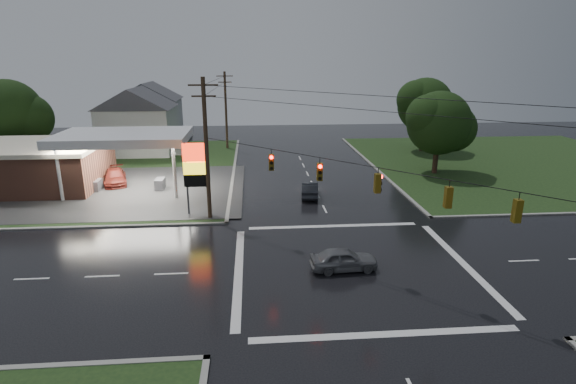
{
  "coord_description": "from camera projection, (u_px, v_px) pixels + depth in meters",
  "views": [
    {
      "loc": [
        -5.99,
        -24.66,
        12.4
      ],
      "look_at": [
        -3.5,
        6.34,
        3.0
      ],
      "focal_mm": 28.0,
      "sensor_mm": 36.0,
      "label": 1
    }
  ],
  "objects": [
    {
      "name": "car_north",
      "position": [
        310.0,
        189.0,
        41.34
      ],
      "size": [
        1.99,
        4.39,
        1.4
      ],
      "primitive_type": "imported",
      "rotation": [
        0.0,
        0.0,
        3.02
      ],
      "color": "black",
      "rests_on": "ground"
    },
    {
      "name": "car_pump",
      "position": [
        115.0,
        177.0,
        45.31
      ],
      "size": [
        3.52,
        5.6,
        1.51
      ],
      "primitive_type": "imported",
      "rotation": [
        0.0,
        0.0,
        0.29
      ],
      "color": "maroon",
      "rests_on": "ground"
    },
    {
      "name": "gas_station",
      "position": [
        50.0,
        162.0,
        43.66
      ],
      "size": [
        26.2,
        18.0,
        5.6
      ],
      "color": "#2D2D2D",
      "rests_on": "ground"
    },
    {
      "name": "grass_nw",
      "position": [
        74.0,
        171.0,
        50.37
      ],
      "size": [
        36.0,
        36.0,
        0.08
      ],
      "primitive_type": "cube",
      "color": "black",
      "rests_on": "ground"
    },
    {
      "name": "traffic_signals",
      "position": [
        358.0,
        164.0,
        25.69
      ],
      "size": [
        26.87,
        26.87,
        1.47
      ],
      "color": "black",
      "rests_on": "ground"
    },
    {
      "name": "utility_pole_n",
      "position": [
        226.0,
        109.0,
        61.52
      ],
      "size": [
        2.2,
        0.32,
        10.5
      ],
      "color": "#382619",
      "rests_on": "ground"
    },
    {
      "name": "pylon_sign",
      "position": [
        196.0,
        167.0,
        35.63
      ],
      "size": [
        2.0,
        0.35,
        6.0
      ],
      "color": "#59595E",
      "rests_on": "ground"
    },
    {
      "name": "utility_pole_nw",
      "position": [
        206.0,
        148.0,
        34.26
      ],
      "size": [
        2.2,
        0.32,
        11.0
      ],
      "color": "#382619",
      "rests_on": "ground"
    },
    {
      "name": "house_near",
      "position": [
        138.0,
        120.0,
        59.04
      ],
      "size": [
        11.05,
        8.48,
        8.6
      ],
      "color": "silver",
      "rests_on": "ground"
    },
    {
      "name": "tree_ne_near",
      "position": [
        440.0,
        123.0,
        48.04
      ],
      "size": [
        7.99,
        6.8,
        8.98
      ],
      "color": "black",
      "rests_on": "ground"
    },
    {
      "name": "tree_nw_behind",
      "position": [
        10.0,
        113.0,
        51.81
      ],
      "size": [
        8.93,
        7.6,
        10.0
      ],
      "color": "black",
      "rests_on": "ground"
    },
    {
      "name": "tree_ne_far",
      "position": [
        426.0,
        105.0,
        59.54
      ],
      "size": [
        8.46,
        7.2,
        9.8
      ],
      "color": "black",
      "rests_on": "ground"
    },
    {
      "name": "car_crossing",
      "position": [
        344.0,
        259.0,
        27.06
      ],
      "size": [
        4.12,
        1.82,
        1.38
      ],
      "primitive_type": "imported",
      "rotation": [
        0.0,
        0.0,
        1.62
      ],
      "color": "slate",
      "rests_on": "ground"
    },
    {
      "name": "ground",
      "position": [
        353.0,
        267.0,
        27.58
      ],
      "size": [
        120.0,
        120.0,
        0.0
      ],
      "primitive_type": "plane",
      "color": "black",
      "rests_on": "ground"
    },
    {
      "name": "grass_ne",
      "position": [
        517.0,
        163.0,
        54.37
      ],
      "size": [
        36.0,
        36.0,
        0.08
      ],
      "primitive_type": "cube",
      "color": "black",
      "rests_on": "ground"
    },
    {
      "name": "house_far",
      "position": [
        150.0,
        110.0,
        70.41
      ],
      "size": [
        11.05,
        8.48,
        8.6
      ],
      "color": "silver",
      "rests_on": "ground"
    }
  ]
}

